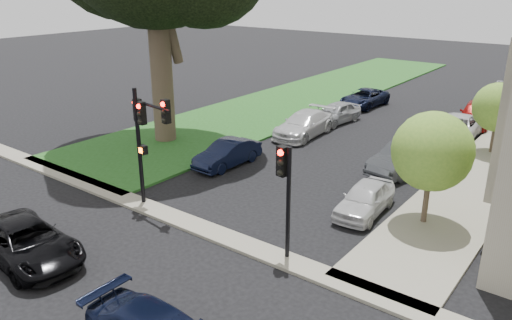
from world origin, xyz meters
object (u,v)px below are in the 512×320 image
Objects in this scene: car_parked_0 at (365,199)px; car_parked_1 at (404,158)px; small_tree_a at (432,152)px; car_parked_4 at (501,94)px; traffic_signal_main at (145,128)px; car_parked_5 at (227,154)px; car_parked_6 at (304,124)px; car_parked_2 at (457,127)px; small_tree_b at (498,107)px; traffic_signal_secondary at (285,182)px; car_cross_near at (27,242)px; car_parked_3 at (476,114)px; car_parked_7 at (336,113)px; car_parked_8 at (364,98)px.

car_parked_0 is 0.84× the size of car_parked_1.
car_parked_4 is (-2.43, 23.52, -2.30)m from small_tree_a.
car_parked_1 is (6.87, 10.14, -2.67)m from traffic_signal_main.
car_parked_5 is 6.70m from car_parked_6.
car_parked_5 is at bearing -126.61° from car_parked_2.
car_parked_0 is 10.67m from car_parked_6.
car_parked_6 is (-7.39, -16.52, 0.06)m from car_parked_4.
car_parked_2 is (-2.34, 1.70, -1.90)m from small_tree_b.
car_parked_1 is 7.40m from car_parked_6.
car_parked_6 is at bearing 119.29° from traffic_signal_secondary.
car_parked_0 is (7.43, 10.10, -0.02)m from car_cross_near.
traffic_signal_main is at bearing -113.80° from car_parked_1.
car_parked_5 is (-7.95, -15.30, -0.14)m from car_parked_3.
car_parked_6 is (-7.58, 7.52, 0.08)m from car_parked_0.
car_parked_1 is 18.68m from car_parked_4.
car_parked_3 is at bearing 70.53° from traffic_signal_main.
car_parked_0 is at bearing -74.31° from car_parked_1.
car_parked_7 reaches higher than car_parked_5.
car_parked_1 is 0.99× the size of car_parked_4.
car_parked_1 is 13.33m from car_parked_8.
car_cross_near is at bearing -142.08° from traffic_signal_secondary.
traffic_signal_secondary is 22.57m from car_parked_8.
car_parked_7 is (0.01, 21.33, 0.03)m from car_cross_near.
car_parked_5 reaches higher than car_parked_0.
car_parked_4 is (-0.09, 11.51, -0.02)m from car_parked_2.
small_tree_a is at bearing -37.88° from car_cross_near.
car_parked_8 is at bearing 101.36° from car_parked_7.
car_parked_6 is 1.23× the size of car_parked_7.
car_parked_7 reaches higher than car_cross_near.
small_tree_a reaches higher than car_parked_7.
traffic_signal_main reaches higher than car_parked_7.
small_tree_a is at bearing -38.34° from car_parked_6.
car_parked_1 is 0.97× the size of car_parked_8.
car_parked_6 is at bearing 90.98° from traffic_signal_main.
small_tree_b is 11.77m from car_parked_8.
car_parked_1 reaches higher than car_cross_near.
car_cross_near is 0.96× the size of car_parked_6.
car_parked_2 is (-0.10, 12.52, 0.04)m from car_parked_0.
car_parked_0 is at bearing -47.61° from car_parked_6.
car_parked_5 is at bearing 170.00° from car_parked_0.
car_parked_7 is (-7.41, 11.23, 0.05)m from car_parked_0.
traffic_signal_main is 12.59m from car_parked_6.
car_parked_2 is 11.51m from car_parked_4.
car_parked_4 reaches higher than car_parked_0.
car_parked_4 is (0.47, 28.86, -2.13)m from traffic_signal_secondary.
car_parked_1 is 9.07m from car_parked_7.
car_parked_1 reaches higher than car_parked_7.
car_parked_8 is (-0.49, 26.54, -0.02)m from car_cross_near.
car_parked_7 is at bearing 177.52° from small_tree_b.
traffic_signal_secondary reaches higher than car_parked_6.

